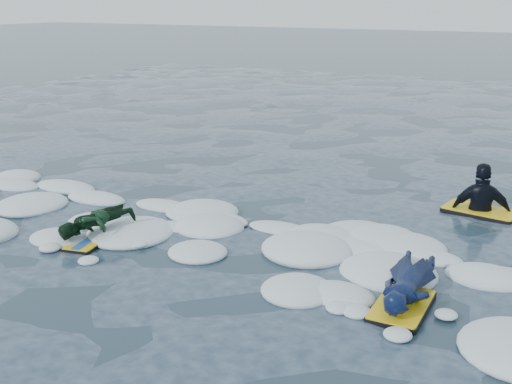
# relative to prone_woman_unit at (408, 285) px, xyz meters

# --- Properties ---
(ground) EXTENTS (120.00, 120.00, 0.00)m
(ground) POSITION_rel_prone_woman_unit_xyz_m (-2.72, -0.17, -0.20)
(ground) COLOR #172637
(ground) RESTS_ON ground
(foam_band) EXTENTS (12.00, 3.10, 0.30)m
(foam_band) POSITION_rel_prone_woman_unit_xyz_m (-2.72, 0.86, -0.20)
(foam_band) COLOR silver
(foam_band) RESTS_ON ground
(prone_woman_unit) EXTENTS (0.62, 1.53, 0.39)m
(prone_woman_unit) POSITION_rel_prone_woman_unit_xyz_m (0.00, 0.00, 0.00)
(prone_woman_unit) COLOR black
(prone_woman_unit) RESTS_ON ground
(prone_child_unit) EXTENTS (0.85, 1.21, 0.43)m
(prone_child_unit) POSITION_rel_prone_woman_unit_xyz_m (-4.33, -0.10, 0.02)
(prone_child_unit) COLOR black
(prone_child_unit) RESTS_ON ground
(waiting_rider_unit) EXTENTS (1.21, 0.81, 1.67)m
(waiting_rider_unit) POSITION_rel_prone_woman_unit_xyz_m (0.26, 3.51, -0.21)
(waiting_rider_unit) COLOR black
(waiting_rider_unit) RESTS_ON ground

